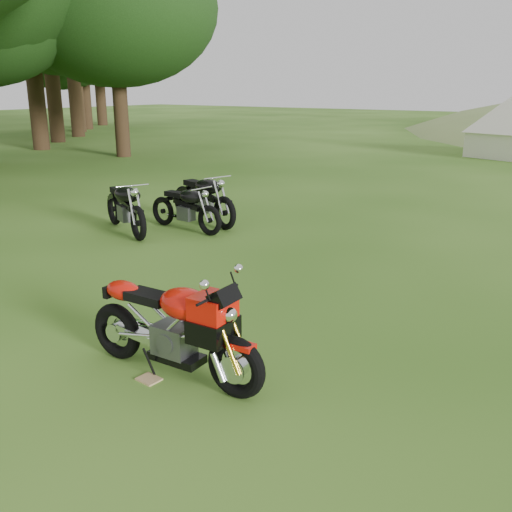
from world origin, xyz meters
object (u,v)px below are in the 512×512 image
Objects in this scene: sport_motorcycle at (171,320)px; vintage_moto_a at (185,206)px; vintage_moto_c at (125,205)px; plywood_board at (149,379)px; vintage_moto_d at (203,197)px.

sport_motorcycle reaches higher than vintage_moto_a.
sport_motorcycle reaches higher than vintage_moto_c.
sport_motorcycle is 5.87m from vintage_moto_c.
vintage_moto_c is at bearing 139.44° from plywood_board.
vintage_moto_c is 1.60m from vintage_moto_d.
vintage_moto_a is (-3.65, 4.61, 0.47)m from plywood_board.
vintage_moto_c is (-0.83, -0.77, 0.05)m from vintage_moto_a.
vintage_moto_d is (-3.90, 5.07, -0.04)m from sport_motorcycle.
vintage_moto_d is at bearing 125.54° from plywood_board.
plywood_board is 0.10× the size of vintage_moto_d.
vintage_moto_a is 0.90× the size of vintage_moto_c.
vintage_moto_d is (0.72, 1.44, 0.01)m from vintage_moto_c.
plywood_board is 5.92m from vintage_moto_c.
sport_motorcycle is 0.63m from plywood_board.
vintage_moto_a is (-3.79, 4.40, -0.11)m from sport_motorcycle.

